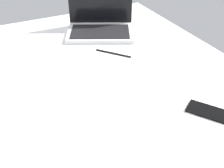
% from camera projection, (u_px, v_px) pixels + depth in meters
% --- Properties ---
extents(bed_mattress, '(1.80, 1.40, 0.18)m').
position_uv_depth(bed_mattress, '(23.00, 116.00, 1.11)').
color(bed_mattress, white).
rests_on(bed_mattress, ground).
extents(laptop, '(0.40, 0.35, 0.23)m').
position_uv_depth(laptop, '(100.00, 24.00, 1.50)').
color(laptop, silver).
rests_on(laptop, bed_mattress).
extents(cell_phone, '(0.14, 0.15, 0.01)m').
position_uv_depth(cell_phone, '(208.00, 112.00, 0.98)').
color(cell_phone, black).
rests_on(cell_phone, bed_mattress).
extents(charger_cable, '(0.11, 0.13, 0.01)m').
position_uv_depth(charger_cable, '(113.00, 53.00, 1.32)').
color(charger_cable, black).
rests_on(charger_cable, bed_mattress).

